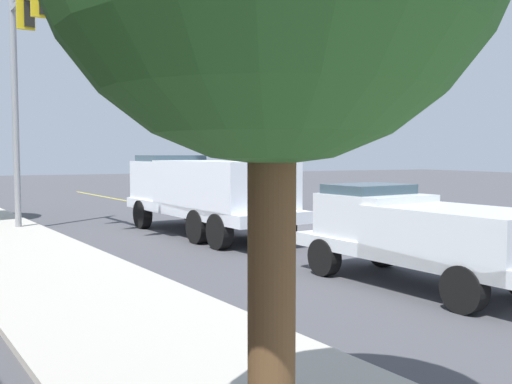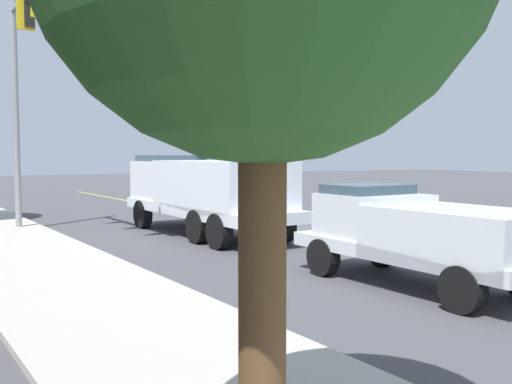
{
  "view_description": "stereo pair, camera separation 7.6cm",
  "coord_description": "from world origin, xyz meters",
  "px_view_note": "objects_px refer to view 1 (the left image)",
  "views": [
    {
      "loc": [
        -18.4,
        9.75,
        2.75
      ],
      "look_at": [
        -0.07,
        1.05,
        1.4
      ],
      "focal_mm": 40.51,
      "sensor_mm": 36.0,
      "label": 1
    },
    {
      "loc": [
        -18.44,
        9.68,
        2.75
      ],
      "look_at": [
        -0.07,
        1.05,
        1.4
      ],
      "focal_mm": 40.51,
      "sensor_mm": 36.0,
      "label": 2
    }
  ],
  "objects_px": {
    "service_pickup_truck": "(419,233)",
    "traffic_cone_mid_front": "(190,211)",
    "utility_bucket_truck": "(203,187)",
    "passing_minivan": "(223,188)",
    "traffic_signal_mast": "(28,50)"
  },
  "relations": [
    {
      "from": "passing_minivan",
      "to": "traffic_signal_mast",
      "type": "bearing_deg",
      "value": 126.97
    },
    {
      "from": "utility_bucket_truck",
      "to": "service_pickup_truck",
      "type": "relative_size",
      "value": 1.45
    },
    {
      "from": "utility_bucket_truck",
      "to": "traffic_cone_mid_front",
      "type": "bearing_deg",
      "value": -13.14
    },
    {
      "from": "utility_bucket_truck",
      "to": "passing_minivan",
      "type": "bearing_deg",
      "value": -25.79
    },
    {
      "from": "service_pickup_truck",
      "to": "traffic_cone_mid_front",
      "type": "relative_size",
      "value": 7.65
    },
    {
      "from": "utility_bucket_truck",
      "to": "traffic_signal_mast",
      "type": "relative_size",
      "value": 0.97
    },
    {
      "from": "utility_bucket_truck",
      "to": "service_pickup_truck",
      "type": "xyz_separation_m",
      "value": [
        -9.17,
        -1.36,
        -0.5
      ]
    },
    {
      "from": "passing_minivan",
      "to": "traffic_signal_mast",
      "type": "xyz_separation_m",
      "value": [
        -7.32,
        9.73,
        5.13
      ]
    },
    {
      "from": "service_pickup_truck",
      "to": "passing_minivan",
      "type": "distance_m",
      "value": 18.57
    },
    {
      "from": "service_pickup_truck",
      "to": "traffic_cone_mid_front",
      "type": "distance_m",
      "value": 13.58
    },
    {
      "from": "traffic_cone_mid_front",
      "to": "traffic_signal_mast",
      "type": "height_order",
      "value": "traffic_signal_mast"
    },
    {
      "from": "service_pickup_truck",
      "to": "utility_bucket_truck",
      "type": "bearing_deg",
      "value": 8.46
    },
    {
      "from": "service_pickup_truck",
      "to": "traffic_cone_mid_front",
      "type": "height_order",
      "value": "service_pickup_truck"
    },
    {
      "from": "utility_bucket_truck",
      "to": "passing_minivan",
      "type": "relative_size",
      "value": 1.69
    },
    {
      "from": "passing_minivan",
      "to": "traffic_cone_mid_front",
      "type": "distance_m",
      "value": 5.87
    }
  ]
}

